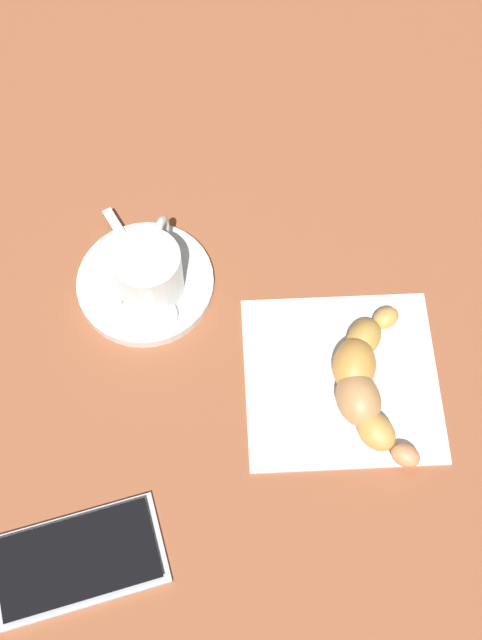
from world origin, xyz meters
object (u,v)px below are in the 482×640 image
(napkin, at_px, (341,378))
(cell_phone, at_px, (78,560))
(saucer, at_px, (146,283))
(croissant, at_px, (363,382))
(sugar_packet, at_px, (113,278))
(espresso_cup, at_px, (149,270))
(teaspoon, at_px, (151,281))

(napkin, relative_size, cell_phone, 1.10)
(saucer, bearing_deg, croissant, 162.45)
(saucer, xyz_separation_m, croissant, (-0.21, 0.07, 0.01))
(napkin, bearing_deg, cell_phone, 46.41)
(sugar_packet, bearing_deg, saucer, 88.17)
(espresso_cup, bearing_deg, croissant, 162.61)
(croissant, bearing_deg, napkin, -23.10)
(croissant, distance_m, cell_phone, 0.27)
(saucer, relative_size, teaspoon, 1.14)
(espresso_cup, bearing_deg, napkin, 163.19)
(teaspoon, distance_m, croissant, 0.21)
(cell_phone, bearing_deg, saucer, -88.47)
(cell_phone, bearing_deg, napkin, -133.59)
(espresso_cup, height_order, napkin, espresso_cup)
(croissant, bearing_deg, teaspoon, -17.79)
(saucer, bearing_deg, cell_phone, 91.53)
(espresso_cup, height_order, sugar_packet, espresso_cup)
(napkin, bearing_deg, espresso_cup, -16.81)
(saucer, height_order, teaspoon, teaspoon)
(espresso_cup, xyz_separation_m, cell_phone, (0.00, 0.25, -0.03))
(sugar_packet, distance_m, cell_phone, 0.25)
(espresso_cup, bearing_deg, sugar_packet, 3.17)
(espresso_cup, height_order, teaspoon, espresso_cup)
(saucer, height_order, sugar_packet, sugar_packet)
(napkin, height_order, croissant, croissant)
(teaspoon, distance_m, sugar_packet, 0.03)
(sugar_packet, bearing_deg, napkin, 64.43)
(saucer, height_order, cell_phone, same)
(teaspoon, relative_size, sugar_packet, 1.91)
(saucer, bearing_deg, teaspoon, 170.84)
(saucer, xyz_separation_m, teaspoon, (-0.01, 0.00, 0.01))
(saucer, bearing_deg, espresso_cup, 158.09)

